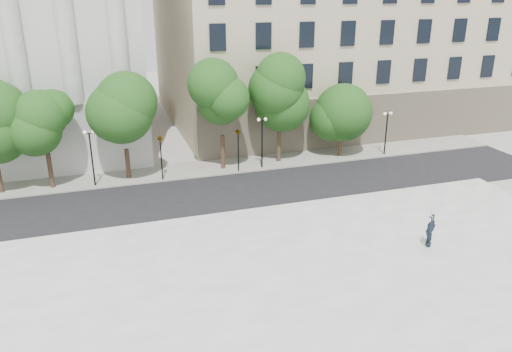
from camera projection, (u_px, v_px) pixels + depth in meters
name	position (u px, v px, depth m)	size (l,w,h in m)	color
plaza	(258.00, 314.00, 23.25)	(44.00, 22.00, 0.45)	white
street	(194.00, 198.00, 36.68)	(60.00, 8.00, 0.02)	black
far_sidewalk	(180.00, 171.00, 42.01)	(60.00, 4.00, 0.12)	#A5A298
building_east	(326.00, 20.00, 57.16)	(36.00, 26.15, 23.00)	#BFB191
traffic_light_west	(160.00, 136.00, 38.72)	(0.69, 1.81, 4.21)	black
traffic_light_east	(238.00, 129.00, 40.53)	(0.50, 1.86, 4.24)	black
person_lying	(428.00, 242.00, 28.80)	(0.71, 0.47, 1.96)	black
street_trees	(153.00, 117.00, 39.36)	(39.70, 4.64, 7.69)	#382619
lamp_posts	(177.00, 142.00, 39.62)	(38.40, 0.28, 4.55)	black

